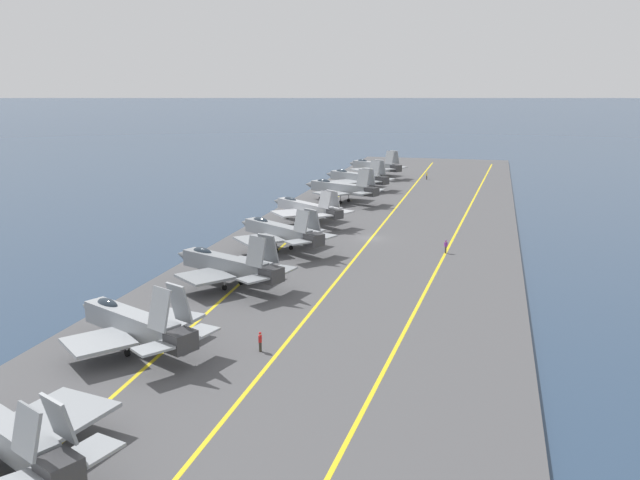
{
  "coord_description": "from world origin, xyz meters",
  "views": [
    {
      "loc": [
        -95.52,
        -16.74,
        22.73
      ],
      "look_at": [
        -13.27,
        4.35,
        2.9
      ],
      "focal_mm": 38.0,
      "sensor_mm": 36.0,
      "label": 1
    }
  ],
  "objects_px": {
    "parked_jet_fifth": "(306,208)",
    "parked_jet_sixth": "(341,188)",
    "parked_jet_seventh": "(356,177)",
    "parked_jet_eighth": "(374,166)",
    "parked_jet_fourth": "(279,231)",
    "parked_jet_third": "(227,265)",
    "crew_yellow_vest": "(427,175)",
    "parked_jet_second": "(133,323)",
    "crew_purple_vest": "(446,246)",
    "crew_red_vest": "(260,341)"
  },
  "relations": [
    {
      "from": "parked_jet_fifth",
      "to": "parked_jet_sixth",
      "type": "xyz_separation_m",
      "value": [
        20.65,
        -1.08,
        0.18
      ]
    },
    {
      "from": "parked_jet_fifth",
      "to": "parked_jet_seventh",
      "type": "xyz_separation_m",
      "value": [
        38.73,
        -0.41,
        -0.22
      ]
    },
    {
      "from": "parked_jet_eighth",
      "to": "parked_jet_sixth",
      "type": "bearing_deg",
      "value": 179.86
    },
    {
      "from": "parked_jet_fourth",
      "to": "parked_jet_eighth",
      "type": "relative_size",
      "value": 1.03
    },
    {
      "from": "parked_jet_third",
      "to": "parked_jet_fifth",
      "type": "bearing_deg",
      "value": 1.08
    },
    {
      "from": "parked_jet_fourth",
      "to": "parked_jet_eighth",
      "type": "xyz_separation_m",
      "value": [
        75.38,
        0.11,
        0.04
      ]
    },
    {
      "from": "parked_jet_eighth",
      "to": "crew_yellow_vest",
      "type": "relative_size",
      "value": 8.74
    },
    {
      "from": "parked_jet_eighth",
      "to": "parked_jet_second",
      "type": "bearing_deg",
      "value": 179.38
    },
    {
      "from": "parked_jet_eighth",
      "to": "crew_purple_vest",
      "type": "height_order",
      "value": "parked_jet_eighth"
    },
    {
      "from": "parked_jet_third",
      "to": "parked_jet_seventh",
      "type": "relative_size",
      "value": 0.96
    },
    {
      "from": "parked_jet_second",
      "to": "parked_jet_third",
      "type": "distance_m",
      "value": 19.28
    },
    {
      "from": "parked_jet_third",
      "to": "parked_jet_fourth",
      "type": "distance_m",
      "value": 17.38
    },
    {
      "from": "parked_jet_seventh",
      "to": "crew_yellow_vest",
      "type": "height_order",
      "value": "parked_jet_seventh"
    },
    {
      "from": "crew_red_vest",
      "to": "parked_jet_eighth",
      "type": "bearing_deg",
      "value": 4.88
    },
    {
      "from": "parked_jet_seventh",
      "to": "parked_jet_eighth",
      "type": "bearing_deg",
      "value": -2.37
    },
    {
      "from": "crew_yellow_vest",
      "to": "crew_purple_vest",
      "type": "distance_m",
      "value": 70.95
    },
    {
      "from": "parked_jet_seventh",
      "to": "crew_red_vest",
      "type": "relative_size",
      "value": 9.47
    },
    {
      "from": "parked_jet_second",
      "to": "crew_red_vest",
      "type": "xyz_separation_m",
      "value": [
        2.25,
        -10.59,
        -1.42
      ]
    },
    {
      "from": "parked_jet_second",
      "to": "parked_jet_sixth",
      "type": "xyz_separation_m",
      "value": [
        75.5,
        -1.13,
        0.37
      ]
    },
    {
      "from": "parked_jet_sixth",
      "to": "crew_purple_vest",
      "type": "relative_size",
      "value": 9.13
    },
    {
      "from": "parked_jet_fourth",
      "to": "crew_red_vest",
      "type": "height_order",
      "value": "parked_jet_fourth"
    },
    {
      "from": "parked_jet_second",
      "to": "crew_red_vest",
      "type": "bearing_deg",
      "value": -78.0
    },
    {
      "from": "crew_yellow_vest",
      "to": "crew_red_vest",
      "type": "xyz_separation_m",
      "value": [
        -108.61,
        3.33,
        -0.02
      ]
    },
    {
      "from": "parked_jet_third",
      "to": "parked_jet_eighth",
      "type": "relative_size",
      "value": 1.03
    },
    {
      "from": "crew_yellow_vest",
      "to": "crew_purple_vest",
      "type": "height_order",
      "value": "crew_purple_vest"
    },
    {
      "from": "parked_jet_third",
      "to": "parked_jet_second",
      "type": "bearing_deg",
      "value": 177.87
    },
    {
      "from": "parked_jet_eighth",
      "to": "crew_yellow_vest",
      "type": "height_order",
      "value": "parked_jet_eighth"
    },
    {
      "from": "parked_jet_third",
      "to": "parked_jet_seventh",
      "type": "xyz_separation_m",
      "value": [
        74.32,
        0.27,
        -0.15
      ]
    },
    {
      "from": "parked_jet_second",
      "to": "parked_jet_seventh",
      "type": "xyz_separation_m",
      "value": [
        93.58,
        -0.45,
        -0.03
      ]
    },
    {
      "from": "crew_yellow_vest",
      "to": "parked_jet_second",
      "type": "bearing_deg",
      "value": 172.85
    },
    {
      "from": "parked_jet_fifth",
      "to": "parked_jet_fourth",
      "type": "bearing_deg",
      "value": -175.98
    },
    {
      "from": "parked_jet_fifth",
      "to": "crew_purple_vest",
      "type": "bearing_deg",
      "value": -121.52
    },
    {
      "from": "crew_yellow_vest",
      "to": "crew_red_vest",
      "type": "height_order",
      "value": "crew_yellow_vest"
    },
    {
      "from": "parked_jet_second",
      "to": "crew_purple_vest",
      "type": "distance_m",
      "value": 46.82
    },
    {
      "from": "parked_jet_sixth",
      "to": "crew_purple_vest",
      "type": "xyz_separation_m",
      "value": [
        -34.96,
        -22.25,
        -1.75
      ]
    },
    {
      "from": "parked_jet_sixth",
      "to": "crew_yellow_vest",
      "type": "relative_size",
      "value": 9.38
    },
    {
      "from": "crew_purple_vest",
      "to": "parked_jet_seventh",
      "type": "bearing_deg",
      "value": 23.37
    },
    {
      "from": "parked_jet_fourth",
      "to": "crew_purple_vest",
      "type": "relative_size",
      "value": 8.74
    },
    {
      "from": "parked_jet_third",
      "to": "crew_purple_vest",
      "type": "xyz_separation_m",
      "value": [
        21.28,
        -22.66,
        -1.5
      ]
    },
    {
      "from": "parked_jet_third",
      "to": "parked_jet_fifth",
      "type": "relative_size",
      "value": 1.01
    },
    {
      "from": "crew_red_vest",
      "to": "crew_purple_vest",
      "type": "xyz_separation_m",
      "value": [
        38.29,
        -12.79,
        0.04
      ]
    },
    {
      "from": "parked_jet_sixth",
      "to": "crew_red_vest",
      "type": "xyz_separation_m",
      "value": [
        -73.25,
        -9.46,
        -1.79
      ]
    },
    {
      "from": "crew_yellow_vest",
      "to": "crew_purple_vest",
      "type": "bearing_deg",
      "value": -172.34
    },
    {
      "from": "parked_jet_seventh",
      "to": "parked_jet_eighth",
      "type": "distance_m",
      "value": 18.45
    },
    {
      "from": "parked_jet_third",
      "to": "crew_red_vest",
      "type": "distance_m",
      "value": 19.73
    },
    {
      "from": "parked_jet_sixth",
      "to": "crew_red_vest",
      "type": "relative_size",
      "value": 9.53
    },
    {
      "from": "parked_jet_fourth",
      "to": "parked_jet_eighth",
      "type": "height_order",
      "value": "parked_jet_eighth"
    },
    {
      "from": "crew_yellow_vest",
      "to": "parked_jet_eighth",
      "type": "bearing_deg",
      "value": 84.79
    },
    {
      "from": "parked_jet_seventh",
      "to": "parked_jet_eighth",
      "type": "relative_size",
      "value": 1.07
    },
    {
      "from": "parked_jet_eighth",
      "to": "crew_red_vest",
      "type": "distance_m",
      "value": 110.18
    }
  ]
}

